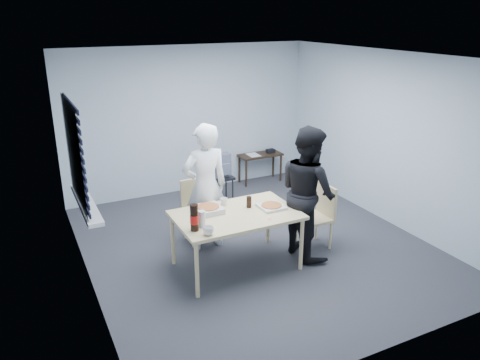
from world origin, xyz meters
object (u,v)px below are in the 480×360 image
mug_b (224,202)px  person_black (308,192)px  backpack (222,166)px  side_table (260,158)px  soda_bottle (194,218)px  chair_far (198,206)px  dining_table (236,218)px  chair_right (320,212)px  person_white (205,187)px  mug_a (208,231)px  stool (222,182)px

mug_b → person_black: bearing=-20.8°
backpack → person_black: bearing=-74.1°
side_table → soda_bottle: (-2.46, -2.91, 0.42)m
chair_far → soda_bottle: size_ratio=2.79×
dining_table → chair_far: 0.99m
chair_right → backpack: bearing=105.6°
side_table → person_white: bearing=-134.2°
backpack → mug_a: 2.73m
person_black → soda_bottle: 1.65m
dining_table → soda_bottle: 0.70m
stool → chair_far: bearing=-128.8°
backpack → person_white: bearing=-114.2°
side_table → stool: size_ratio=1.72×
backpack → mug_b: size_ratio=3.98×
chair_right → mug_a: bearing=-167.5°
dining_table → mug_a: mug_a is taller
mug_a → mug_b: 0.87m
chair_far → person_white: 0.46m
mug_b → soda_bottle: size_ratio=0.31×
stool → mug_b: bearing=-113.5°
chair_right → mug_b: 1.38m
chair_right → mug_a: 1.89m
dining_table → side_table: bearing=56.0°
stool → soda_bottle: (-1.36, -2.26, 0.53)m
mug_b → chair_far: bearing=100.5°
person_black → soda_bottle: (-1.64, -0.14, 0.01)m
chair_right → backpack: chair_right is taller
person_black → mug_a: bearing=101.5°
person_white → mug_a: (-0.41, -1.07, -0.09)m
dining_table → person_white: 0.73m
side_table → backpack: (-1.10, -0.66, 0.20)m
person_black → mug_b: size_ratio=17.70×
chair_far → side_table: 2.62m
dining_table → mug_a: bearing=-144.3°
chair_right → stool: 2.11m
dining_table → person_black: bearing=-4.0°
person_white → backpack: bearing=-122.4°
stool → mug_a: bearing=-117.4°
stool → soda_bottle: soda_bottle is taller
backpack → chair_right: bearing=-66.2°
dining_table → side_table: dining_table is taller
mug_b → backpack: bearing=66.4°
mug_b → mug_a: bearing=-126.0°
side_table → mug_b: (-1.85, -2.38, 0.32)m
mug_b → chair_right: bearing=-12.9°
chair_far → side_table: (1.97, 1.73, -0.04)m
chair_right → person_white: size_ratio=0.50×
dining_table → soda_bottle: (-0.64, -0.21, 0.21)m
chair_right → person_white: bearing=154.7°
chair_far → mug_a: chair_far is taller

